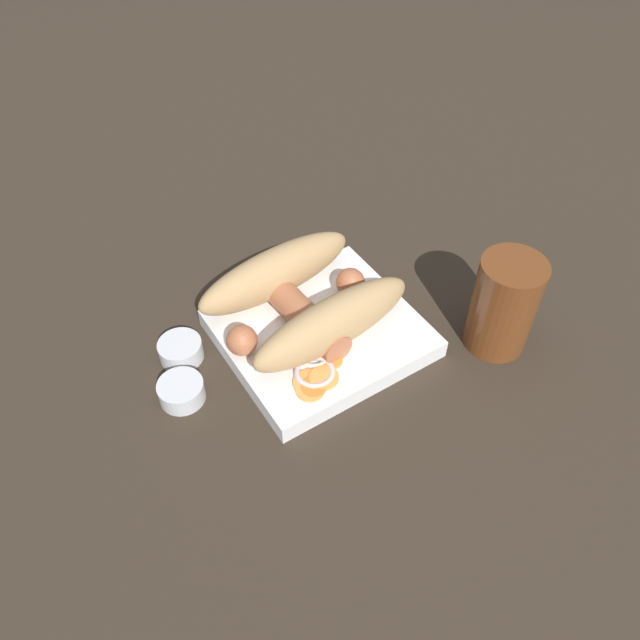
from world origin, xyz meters
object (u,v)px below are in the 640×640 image
object	(u,v)px
sausage	(299,310)
condiment_cup_near	(181,351)
condiment_cup_far	(182,392)
food_tray	(320,333)
drink_glass	(504,305)
bread_roll	(302,297)

from	to	relation	value
sausage	condiment_cup_near	size ratio (longest dim) A/B	3.74
sausage	condiment_cup_near	bearing A→B (deg)	162.06
sausage	condiment_cup_far	bearing A→B (deg)	-175.99
food_tray	sausage	world-z (taller)	sausage
drink_glass	condiment_cup_near	bearing A→B (deg)	151.46
condiment_cup_far	food_tray	bearing A→B (deg)	-3.32
condiment_cup_far	drink_glass	size ratio (longest dim) A/B	0.42
food_tray	condiment_cup_far	world-z (taller)	same
bread_roll	condiment_cup_near	world-z (taller)	bread_roll
condiment_cup_far	sausage	bearing A→B (deg)	4.01
condiment_cup_near	drink_glass	xyz separation A→B (m)	(0.31, -0.17, 0.05)
food_tray	drink_glass	size ratio (longest dim) A/B	1.83
food_tray	drink_glass	world-z (taller)	drink_glass
food_tray	sausage	xyz separation A→B (m)	(-0.02, 0.02, 0.03)
bread_roll	drink_glass	bearing A→B (deg)	-37.20
condiment_cup_near	drink_glass	world-z (taller)	drink_glass
condiment_cup_near	condiment_cup_far	world-z (taller)	same
condiment_cup_near	food_tray	bearing A→B (deg)	-23.24
sausage	condiment_cup_near	distance (m)	0.14
food_tray	drink_glass	bearing A→B (deg)	-32.72
condiment_cup_far	drink_glass	world-z (taller)	drink_glass
condiment_cup_near	drink_glass	distance (m)	0.35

